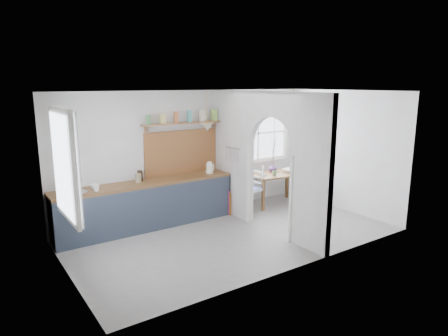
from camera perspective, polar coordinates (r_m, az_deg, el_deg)
floor at (r=7.44m, az=1.43°, el=-9.58°), size 5.80×3.20×0.01m
ceiling at (r=6.92m, az=1.54°, el=10.87°), size 5.80×3.20×0.01m
walls at (r=7.06m, az=1.48°, el=0.27°), size 5.81×3.21×2.60m
partition at (r=7.50m, az=5.58°, el=2.09°), size 0.12×3.20×2.60m
kitchen_window at (r=5.83m, az=-22.03°, el=0.37°), size 0.10×1.16×1.50m
nook_window at (r=9.32m, az=4.89°, el=4.97°), size 1.76×0.10×1.30m
counter at (r=7.86m, az=-11.03°, el=-5.08°), size 3.50×0.60×0.90m
sink at (r=7.33m, az=-20.45°, el=-3.36°), size 0.40×0.40×0.02m
backsplash at (r=8.26m, az=-6.07°, el=2.28°), size 1.65×0.03×0.90m
shelf at (r=8.11m, az=-5.89°, el=6.72°), size 1.75×0.20×0.21m
pendant_lamp at (r=8.00m, az=-2.46°, el=5.85°), size 0.26×0.26×0.16m
utensil_rail at (r=8.11m, az=1.27°, el=2.88°), size 0.02×0.50×0.02m
dining_table at (r=9.27m, az=7.40°, el=-2.93°), size 1.27×0.96×0.72m
chair_left at (r=8.69m, az=3.62°, el=-2.93°), size 0.53×0.53×1.00m
chair_right at (r=9.86m, az=10.94°, el=-1.76°), size 0.51×0.51×0.85m
kettle at (r=8.30m, az=-2.07°, el=0.08°), size 0.23×0.19×0.24m
mug_a at (r=7.27m, az=-17.78°, el=-2.78°), size 0.14×0.14×0.11m
mug_b at (r=7.44m, az=-18.03°, el=-2.50°), size 0.15×0.15×0.10m
knife_block at (r=7.81m, az=-11.90°, el=-1.10°), size 0.12×0.15×0.20m
jar at (r=7.70m, az=-12.16°, el=-1.40°), size 0.14×0.14×0.18m
towel_magenta at (r=8.43m, az=0.72°, el=-4.98°), size 0.02×0.03×0.51m
towel_orange at (r=8.39m, az=0.91°, el=-5.22°), size 0.02×0.03×0.49m
bowl at (r=9.33m, az=9.40°, el=-0.36°), size 0.34×0.34×0.08m
table_cup at (r=8.95m, az=7.21°, el=-0.74°), size 0.13×0.13×0.10m
plate at (r=8.93m, az=5.54°, el=-1.02°), size 0.23×0.23×0.01m
vase at (r=9.29m, az=6.97°, el=0.03°), size 0.20×0.20×0.20m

